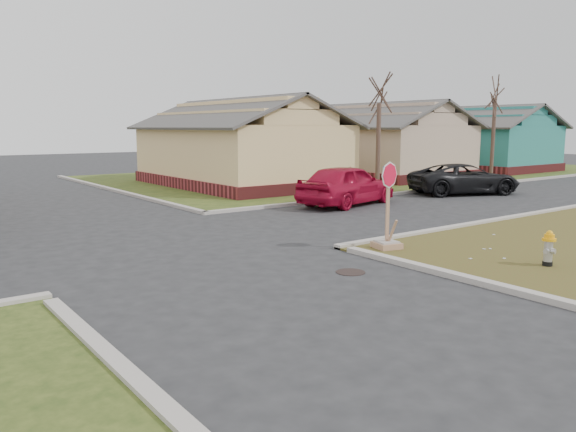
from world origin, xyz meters
TOP-DOWN VIEW (x-y plane):
  - ground at (0.00, 0.00)m, footprint 120.00×120.00m
  - verge_far_right at (22.00, 18.00)m, footprint 37.00×19.00m
  - curbs at (0.00, 5.00)m, footprint 80.00×40.00m
  - manhole at (2.20, -0.50)m, footprint 0.64×0.64m
  - side_house_yellow at (10.00, 16.50)m, footprint 7.60×11.60m
  - side_house_tan at (20.00, 16.50)m, footprint 7.60×11.60m
  - side_house_teal at (30.00, 16.50)m, footprint 7.60×11.60m
  - tree_mid_right at (14.00, 10.20)m, footprint 0.22×0.22m
  - tree_far_right at (24.00, 10.50)m, footprint 0.22×0.22m
  - fire_hydrant at (5.99, -2.84)m, footprint 0.30×0.30m
  - stop_sign at (4.48, 0.59)m, footprint 0.63×0.61m
  - red_sedan at (9.38, 7.40)m, footprint 5.15×2.98m
  - dark_pickup at (16.39, 6.90)m, footprint 5.62×4.18m

SIDE VIEW (x-z plane):
  - ground at x=0.00m, z-range 0.00..0.00m
  - curbs at x=0.00m, z-range -0.06..0.06m
  - manhole at x=2.20m, z-range 0.00..0.01m
  - verge_far_right at x=22.00m, z-range 0.00..0.05m
  - fire_hydrant at x=5.99m, z-range 0.09..0.89m
  - stop_sign at x=4.48m, z-range -0.58..1.63m
  - dark_pickup at x=16.39m, z-range 0.00..1.42m
  - red_sedan at x=9.38m, z-range 0.00..1.65m
  - tree_mid_right at x=14.00m, z-range 0.05..4.25m
  - side_house_yellow at x=10.00m, z-range -0.16..4.54m
  - side_house_tan at x=20.00m, z-range -0.16..4.54m
  - side_house_teal at x=30.00m, z-range -0.16..4.54m
  - tree_far_right at x=24.00m, z-range 0.05..4.81m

